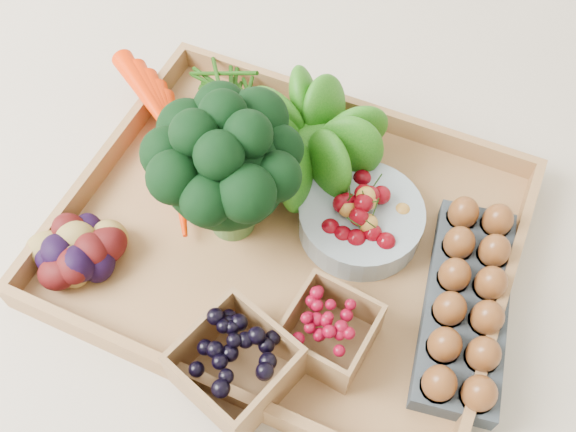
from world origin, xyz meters
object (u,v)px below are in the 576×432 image
at_px(cherry_bowl, 361,219).
at_px(tray, 288,238).
at_px(egg_carton, 465,305).
at_px(broccoli, 229,190).

bearing_deg(cherry_bowl, tray, -149.35).
bearing_deg(tray, egg_carton, -2.95).
height_order(tray, broccoli, broccoli).
bearing_deg(tray, broccoli, -170.55).
height_order(cherry_bowl, egg_carton, cherry_bowl).
relative_size(tray, egg_carton, 2.07).
height_order(broccoli, egg_carton, broccoli).
distance_m(tray, egg_carton, 0.23).
xyz_separation_m(tray, cherry_bowl, (0.08, 0.05, 0.03)).
height_order(broccoli, cherry_bowl, broccoli).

